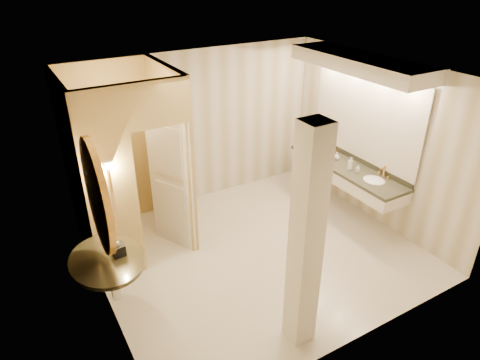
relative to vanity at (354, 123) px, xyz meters
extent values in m
plane|color=beige|center=(-1.98, -0.29, -1.63)|extent=(4.50, 4.50, 0.00)
plane|color=silver|center=(-1.98, -0.29, 1.07)|extent=(4.50, 4.50, 0.00)
cube|color=beige|center=(-1.98, 1.71, -0.28)|extent=(4.50, 0.02, 2.70)
cube|color=beige|center=(-1.98, -2.29, -0.28)|extent=(4.50, 0.02, 2.70)
cube|color=beige|center=(-4.23, -0.29, -0.28)|extent=(0.02, 4.00, 2.70)
cube|color=beige|center=(0.27, -0.29, -0.28)|extent=(0.02, 4.00, 2.70)
cube|color=tan|center=(-2.78, 0.96, -0.28)|extent=(0.10, 1.50, 2.70)
cube|color=tan|center=(-3.90, 0.21, -0.28)|extent=(0.65, 0.10, 2.70)
cube|color=tan|center=(-3.18, 0.21, 0.77)|extent=(0.80, 0.10, 0.60)
cube|color=silver|center=(-2.96, 0.57, -0.58)|extent=(0.41, 0.73, 2.10)
cylinder|color=gold|center=(-3.90, 0.14, -0.08)|extent=(0.03, 0.03, 0.30)
cone|color=silver|center=(-3.90, 0.14, 0.12)|extent=(0.14, 0.14, 0.14)
cube|color=silver|center=(-0.03, 0.00, -0.90)|extent=(0.60, 2.26, 0.24)
cube|color=black|center=(-0.03, 0.00, -0.78)|extent=(0.64, 2.30, 0.05)
cube|color=black|center=(0.25, 0.00, -0.71)|extent=(0.03, 2.26, 0.10)
ellipsoid|color=white|center=(-0.03, -0.61, -0.80)|extent=(0.40, 0.44, 0.15)
cylinder|color=gold|center=(0.17, -0.61, -0.67)|extent=(0.03, 0.03, 0.22)
ellipsoid|color=white|center=(-0.03, 0.61, -0.80)|extent=(0.40, 0.44, 0.15)
cylinder|color=gold|center=(0.17, 0.61, -0.67)|extent=(0.03, 0.03, 0.22)
cube|color=white|center=(0.25, 0.00, 0.07)|extent=(0.03, 2.26, 1.40)
cube|color=silver|center=(-0.03, 0.00, 0.96)|extent=(0.75, 2.46, 0.22)
cylinder|color=black|center=(-4.21, -0.48, -0.78)|extent=(1.07, 1.07, 0.05)
cube|color=silver|center=(-4.17, -0.48, -1.08)|extent=(0.10, 0.10, 0.60)
cylinder|color=gold|center=(-4.19, -0.48, 0.07)|extent=(0.07, 1.07, 1.07)
cylinder|color=white|center=(-4.15, -0.48, 0.07)|extent=(0.02, 0.85, 0.85)
cube|color=silver|center=(-2.43, -1.90, -0.28)|extent=(0.28, 0.28, 2.70)
cube|color=black|center=(-4.06, -0.48, -0.68)|extent=(0.15, 0.15, 0.14)
imported|color=white|center=(-3.93, 1.41, -1.28)|extent=(0.54, 0.75, 0.69)
imported|color=beige|center=(-0.06, -0.27, -0.69)|extent=(0.07, 0.07, 0.12)
imported|color=silver|center=(-0.02, 0.28, -0.69)|extent=(0.11, 0.11, 0.13)
imported|color=#C6B28C|center=(-0.10, -0.13, -0.64)|extent=(0.10, 0.10, 0.22)
camera|label=1|loc=(-4.87, -4.71, 2.38)|focal=32.00mm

